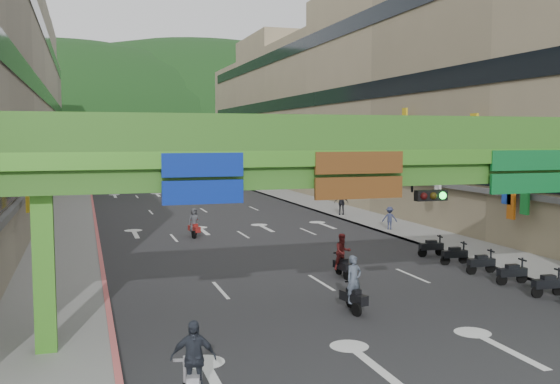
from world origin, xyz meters
name	(u,v)px	position (x,y,z in m)	size (l,w,h in m)	color
road_slab	(185,199)	(0.00, 50.00, 0.01)	(18.00, 140.00, 0.02)	#28282B
sidewalk_left	(72,202)	(-11.00, 50.00, 0.07)	(4.00, 140.00, 0.15)	gray
sidewalk_right	(288,195)	(11.00, 50.00, 0.07)	(4.00, 140.00, 0.15)	gray
curb_left	(92,201)	(-9.10, 50.00, 0.09)	(0.20, 140.00, 0.18)	#CC5959
curb_right	(271,196)	(9.10, 50.00, 0.09)	(0.20, 140.00, 0.18)	gray
building_row_right	(357,108)	(18.93, 50.00, 9.46)	(12.80, 95.00, 19.00)	gray
overpass_near	(420,173)	(0.93, 5.38, 5.21)	(28.00, 12.27, 7.10)	#4C9E2D
overpass_far	(166,144)	(0.00, 65.00, 5.40)	(28.00, 2.20, 7.10)	#4C9E2D
hill_left	(63,160)	(-15.00, 160.00, 0.00)	(168.00, 140.00, 112.00)	#1C4419
hill_right	(200,157)	(25.00, 180.00, 0.00)	(208.00, 176.00, 128.00)	#1C4419
bunting_string	(229,143)	(0.00, 30.00, 5.96)	(26.00, 0.36, 0.47)	black
scooter_rider_near	(354,286)	(-0.53, 7.38, 0.99)	(0.77, 1.58, 2.11)	black
scooter_rider_mid	(343,255)	(1.32, 12.71, 1.04)	(0.86, 1.60, 2.02)	black
scooter_rider_left	(193,365)	(-7.50, 1.00, 1.11)	(1.15, 1.58, 2.18)	gray
scooter_rider_far	(194,223)	(-3.21, 25.99, 0.93)	(0.83, 1.58, 1.87)	maroon
parked_scooter_row	(496,268)	(7.80, 10.34, 0.52)	(1.60, 11.55, 1.08)	black
car_silver	(141,185)	(-3.44, 61.52, 0.70)	(1.48, 4.25, 1.40)	#B3B1BA
car_yellow	(168,183)	(0.10, 63.96, 0.70)	(1.65, 4.09, 1.39)	gold
pedestrian_dark	(341,205)	(9.80, 32.70, 0.95)	(1.11, 0.46, 1.90)	black
pedestrian_blue	(390,220)	(9.80, 24.43, 0.76)	(0.71, 0.46, 1.53)	#2C324F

